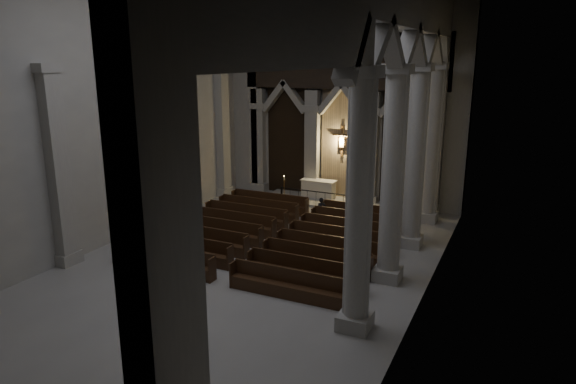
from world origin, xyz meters
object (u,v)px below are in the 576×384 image
object	(u,v)px
candle_stand_right	(364,210)
worshipper	(321,211)
altar	(318,189)
pews	(277,238)
altar_rail	(325,198)
candle_stand_left	(284,195)

from	to	relation	value
candle_stand_right	worshipper	xyz separation A→B (m)	(-1.67, -1.97, 0.28)
altar	worshipper	world-z (taller)	worshipper
candle_stand_right	pews	bearing A→B (deg)	-112.14
altar	pews	distance (m)	7.98
pews	altar_rail	bearing A→B (deg)	90.00
worshipper	altar	bearing A→B (deg)	89.53
altar	altar_rail	bearing A→B (deg)	-58.81
altar	candle_stand_right	bearing A→B (deg)	-31.68
worshipper	candle_stand_right	bearing A→B (deg)	25.51
candle_stand_left	worshipper	world-z (taller)	candle_stand_left
altar_rail	pews	world-z (taller)	altar_rail
candle_stand_left	candle_stand_right	distance (m)	5.24
candle_stand_left	worshipper	distance (m)	4.54
altar_rail	candle_stand_right	world-z (taller)	candle_stand_right
pews	worshipper	world-z (taller)	worshipper
altar	pews	size ratio (longest dim) A/B	0.21
candle_stand_left	candle_stand_right	xyz separation A→B (m)	(5.16, -0.92, -0.03)
candle_stand_left	pews	world-z (taller)	candle_stand_left
altar_rail	worshipper	distance (m)	2.32
altar_rail	worshipper	size ratio (longest dim) A/B	4.05
pews	candle_stand_right	bearing A→B (deg)	67.86
pews	altar	bearing A→B (deg)	98.29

